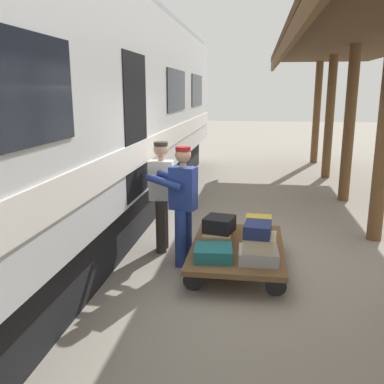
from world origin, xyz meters
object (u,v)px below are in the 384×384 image
Objects in this scene: suitcase_cream_canvas at (260,242)px; porter_in_overalls at (182,202)px; suitcase_gray_aluminum at (258,255)px; porter_by_door at (163,193)px; suitcase_yellow_case at (258,227)px; suitcase_tan_vintage at (217,238)px; suitcase_navy_fabric at (258,229)px; suitcase_black_hardshell at (219,224)px; train_car at (36,118)px; luggage_cart at (237,248)px; suitcase_teal_softside at (213,253)px; suitcase_brown_leather at (220,225)px; suitcase_maroon_trunk at (258,238)px.

suitcase_cream_canvas is 1.27m from porter_in_overalls.
suitcase_gray_aluminum is 0.29× the size of porter_by_door.
suitcase_tan_vintage is (0.57, 0.54, -0.02)m from suitcase_yellow_case.
suitcase_gray_aluminum is 1.87m from porter_by_door.
suitcase_navy_fabric is at bearing 143.10° from porter_by_door.
suitcase_black_hardshell is at bearing -46.46° from suitcase_navy_fabric.
suitcase_cream_canvas is at bearing 167.56° from train_car.
luggage_cart is 0.63m from suitcase_teal_softside.
suitcase_brown_leather is at bearing -87.09° from suitcase_black_hardshell.
train_car is 3.65m from suitcase_yellow_case.
suitcase_tan_vintage is at bearing -24.08° from suitcase_black_hardshell.
suitcase_teal_softside is (0.29, 0.54, 0.13)m from luggage_cart.
suitcase_gray_aluminum is 0.87× the size of suitcase_tan_vintage.
suitcase_cream_canvas is at bearing 152.75° from porter_in_overalls.
suitcase_yellow_case is at bearing -178.97° from porter_by_door.
porter_by_door is at bearing -30.04° from suitcase_black_hardshell.
suitcase_black_hardshell is 0.23× the size of porter_by_door.
porter_by_door is (1.17, -0.52, 0.64)m from luggage_cart.
porter_by_door is (0.89, -0.52, 0.50)m from suitcase_tan_vintage.
suitcase_brown_leather is at bearing 0.00° from suitcase_yellow_case.
train_car is 9.00× the size of luggage_cart.
suitcase_cream_canvas reaches higher than suitcase_gray_aluminum.
porter_in_overalls is (1.08, 0.51, 0.48)m from suitcase_yellow_case.
porter_by_door reaches higher than suitcase_cream_canvas.
suitcase_maroon_trunk is 1.23× the size of suitcase_navy_fabric.
porter_by_door is at bearing -23.76° from luggage_cart.
suitcase_brown_leather is 1.38× the size of suitcase_navy_fabric.
suitcase_cream_canvas is at bearing 90.68° from suitcase_yellow_case.
train_car reaches higher than suitcase_teal_softside.
suitcase_yellow_case is at bearing -136.55° from suitcase_tan_vintage.
suitcase_teal_softside is 0.79m from suitcase_maroon_trunk.
suitcase_brown_leather reaches higher than luggage_cart.
suitcase_brown_leather is 1.08m from suitcase_teal_softside.
suitcase_gray_aluminum is (-0.57, 1.08, -0.03)m from suitcase_brown_leather.
suitcase_navy_fabric reaches higher than suitcase_cream_canvas.
porter_by_door is at bearing -50.07° from suitcase_teal_softside.
suitcase_navy_fabric is at bearing 133.54° from suitcase_black_hardshell.
suitcase_gray_aluminum is at bearing 167.36° from train_car.
suitcase_cream_canvas is at bearing -139.25° from suitcase_navy_fabric.
suitcase_maroon_trunk is 0.57m from suitcase_tan_vintage.
suitcase_navy_fabric is 1.22m from porter_in_overalls.
suitcase_brown_leather is 0.57m from suitcase_yellow_case.
suitcase_brown_leather is 0.59m from suitcase_black_hardshell.
suitcase_yellow_case is at bearing -117.83° from suitcase_teal_softside.
porter_in_overalls is at bearing -29.24° from suitcase_navy_fabric.
suitcase_maroon_trunk is at bearing -178.67° from suitcase_black_hardshell.
train_car is at bearing 6.24° from suitcase_yellow_case.
suitcase_maroon_trunk is at bearing -136.55° from suitcase_teal_softside.
suitcase_black_hardshell is (-2.71, 0.20, -1.43)m from train_car.
suitcase_maroon_trunk is at bearing 178.47° from porter_in_overalls.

